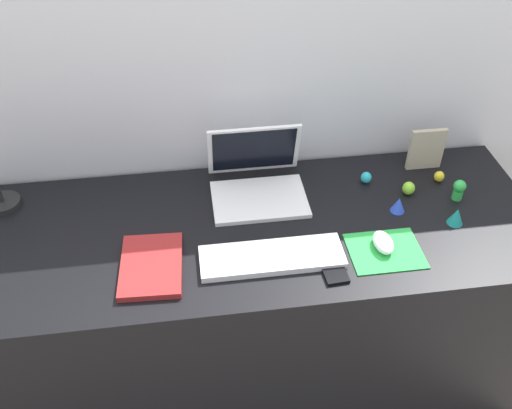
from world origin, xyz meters
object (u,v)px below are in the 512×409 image
(toy_figurine_yellow, at_px, (439,176))
(toy_figurine_cyan, at_px, (366,178))
(toy_figurine_blue, at_px, (398,205))
(mouse, at_px, (383,243))
(toy_figurine_lime, at_px, (409,188))
(keyboard, at_px, (272,257))
(notebook_pad, at_px, (151,266))
(picture_frame, at_px, (426,149))
(toy_figurine_teal, at_px, (456,216))
(cell_phone, at_px, (332,267))
(laptop, at_px, (257,177))
(toy_figurine_green, at_px, (459,189))

(toy_figurine_yellow, distance_m, toy_figurine_cyan, 0.24)
(toy_figurine_yellow, xyz_separation_m, toy_figurine_blue, (-0.19, -0.13, 0.01))
(mouse, bearing_deg, toy_figurine_lime, 55.74)
(keyboard, xyz_separation_m, notebook_pad, (-0.34, 0.01, 0.00))
(picture_frame, xyz_separation_m, toy_figurine_teal, (-0.00, -0.29, -0.05))
(notebook_pad, height_order, toy_figurine_lime, toy_figurine_lime)
(keyboard, height_order, toy_figurine_yellow, toy_figurine_yellow)
(mouse, height_order, cell_phone, mouse)
(keyboard, xyz_separation_m, toy_figurine_lime, (0.48, 0.24, 0.01))
(keyboard, distance_m, notebook_pad, 0.34)
(laptop, xyz_separation_m, toy_figurine_green, (0.63, -0.13, -0.02))
(toy_figurine_yellow, xyz_separation_m, toy_figurine_lime, (-0.12, -0.05, 0.00))
(notebook_pad, distance_m, toy_figurine_blue, 0.78)
(toy_figurine_blue, bearing_deg, toy_figurine_yellow, 34.97)
(mouse, bearing_deg, toy_figurine_blue, 57.72)
(toy_figurine_green, distance_m, toy_figurine_lime, 0.16)
(toy_figurine_yellow, height_order, toy_figurine_teal, toy_figurine_teal)
(toy_figurine_cyan, bearing_deg, toy_figurine_lime, -33.23)
(picture_frame, height_order, toy_figurine_lime, picture_frame)
(laptop, xyz_separation_m, keyboard, (-0.00, -0.32, -0.04))
(toy_figurine_cyan, bearing_deg, cell_phone, -118.85)
(toy_figurine_green, height_order, toy_figurine_blue, toy_figurine_green)
(cell_phone, bearing_deg, laptop, 109.55)
(toy_figurine_cyan, xyz_separation_m, toy_figurine_lime, (0.12, -0.08, 0.00))
(mouse, relative_size, notebook_pad, 0.40)
(toy_figurine_green, xyz_separation_m, toy_figurine_blue, (-0.21, -0.03, -0.01))
(toy_figurine_yellow, relative_size, toy_figurine_cyan, 0.95)
(laptop, distance_m, toy_figurine_blue, 0.45)
(mouse, bearing_deg, picture_frame, 54.83)
(keyboard, distance_m, toy_figurine_green, 0.66)
(toy_figurine_blue, bearing_deg, toy_figurine_lime, 52.09)
(picture_frame, bearing_deg, toy_figurine_green, -74.77)
(cell_phone, relative_size, toy_figurine_green, 1.82)
(mouse, distance_m, toy_figurine_lime, 0.28)
(toy_figurine_green, distance_m, toy_figurine_blue, 0.21)
(cell_phone, xyz_separation_m, toy_figurine_blue, (0.26, 0.21, 0.02))
(toy_figurine_yellow, xyz_separation_m, toy_figurine_teal, (-0.03, -0.21, 0.01))
(cell_phone, distance_m, toy_figurine_green, 0.53)
(laptop, xyz_separation_m, cell_phone, (0.16, -0.38, -0.05))
(laptop, xyz_separation_m, toy_figurine_blue, (0.42, -0.17, -0.03))
(toy_figurine_yellow, bearing_deg, picture_frame, 107.26)
(picture_frame, xyz_separation_m, toy_figurine_blue, (-0.16, -0.21, -0.05))
(keyboard, distance_m, toy_figurine_blue, 0.45)
(cell_phone, height_order, toy_figurine_cyan, toy_figurine_cyan)
(toy_figurine_green, xyz_separation_m, toy_figurine_teal, (-0.05, -0.11, -0.01))
(picture_frame, xyz_separation_m, toy_figurine_yellow, (0.03, -0.08, -0.06))
(toy_figurine_lime, distance_m, toy_figurine_blue, 0.10)
(picture_frame, height_order, toy_figurine_green, picture_frame)
(toy_figurine_green, xyz_separation_m, toy_figurine_lime, (-0.15, 0.05, -0.02))
(notebook_pad, relative_size, toy_figurine_teal, 4.47)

